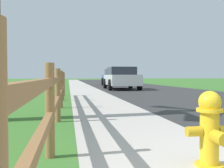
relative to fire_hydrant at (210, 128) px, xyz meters
name	(u,v)px	position (x,y,z in m)	size (l,w,h in m)	color
ground_plane	(89,85)	(0.65, 23.96, -0.41)	(120.00, 120.00, 0.00)	#3B722B
road_asphalt	(119,84)	(4.15, 25.96, -0.41)	(7.00, 66.00, 0.01)	#313131
curb_concrete	(60,85)	(-2.35, 25.96, -0.41)	(6.00, 66.00, 0.01)	#B7AFA5
grass_verge	(45,85)	(-3.85, 25.96, -0.41)	(5.00, 66.00, 0.00)	#3B722B
fire_hydrant	(210,128)	(0.00, 0.00, 0.00)	(0.50, 0.43, 0.79)	yellow
rail_fence	(60,88)	(-1.66, 4.13, 0.23)	(0.11, 11.97, 1.10)	olive
parked_suv_silver	(121,78)	(2.21, 15.48, 0.38)	(2.23, 4.58, 1.55)	#B7BABF
parked_car_blue	(114,77)	(2.91, 22.49, 0.38)	(2.20, 4.46, 1.57)	navy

